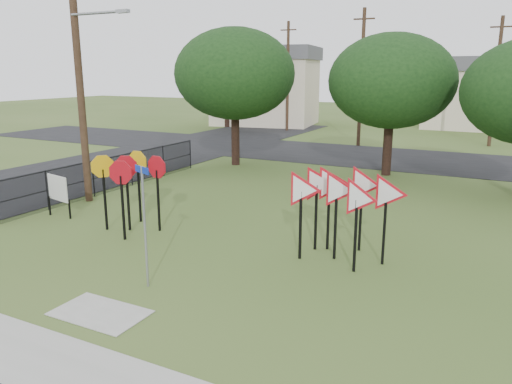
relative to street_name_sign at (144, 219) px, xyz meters
The scene contains 19 objects.
ground 1.88m from the street_name_sign, 91.21° to the left, with size 140.00×140.00×0.00m, color #3A5520.
sidewalk 3.76m from the street_name_sign, 90.30° to the right, with size 30.00×1.60×0.02m, color #999991.
street_left 16.27m from the street_name_sign, 137.96° to the left, with size 8.00×50.00×0.02m, color black.
street_far 20.90m from the street_name_sign, 90.05° to the left, with size 60.00×8.00×0.02m, color black.
curb_pad 2.29m from the street_name_sign, 90.65° to the right, with size 2.00×1.20×0.02m, color #999991.
street_name_sign is the anchor object (origin of this frame).
stop_sign_cluster 4.57m from the street_name_sign, 135.39° to the left, with size 2.22×1.86×2.47m.
yield_sign_cluster 5.24m from the street_name_sign, 48.92° to the left, with size 3.21×1.78×2.51m.
info_board 7.31m from the street_name_sign, 153.93° to the left, with size 1.17×0.29×1.49m.
utility_pole_main 9.67m from the street_name_sign, 143.68° to the left, with size 3.55×0.33×10.00m.
far_pole_a 25.09m from the street_name_sign, 94.64° to the left, with size 1.40×0.24×9.00m.
far_pole_b 29.57m from the street_name_sign, 78.28° to the left, with size 1.40×0.24×8.50m.
far_pole_c 32.55m from the street_name_sign, 108.00° to the left, with size 1.40×0.24×9.00m.
fence_run 10.44m from the street_name_sign, 137.07° to the left, with size 0.05×11.55×1.50m.
house_left 37.60m from the street_name_sign, 111.92° to the left, with size 10.58×8.88×7.20m.
house_mid 41.06m from the street_name_sign, 84.43° to the left, with size 8.40×8.40×6.20m.
tree_near_left 16.32m from the street_name_sign, 112.08° to the left, with size 6.40×6.40×7.27m.
tree_near_mid 16.21m from the street_name_sign, 82.87° to the left, with size 6.00×6.00×6.80m.
tree_far_left 34.92m from the street_name_sign, 117.45° to the left, with size 6.80×6.80×7.73m.
Camera 1 is at (7.40, -9.48, 5.02)m, focal length 35.00 mm.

